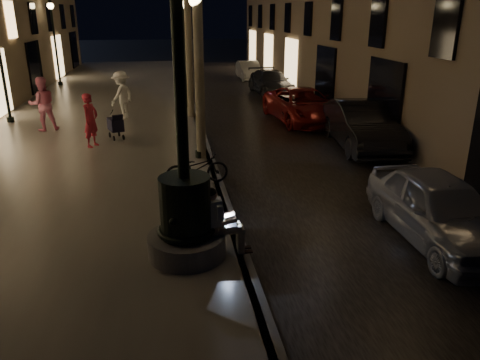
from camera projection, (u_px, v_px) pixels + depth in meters
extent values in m
plane|color=black|center=(195.00, 115.00, 20.78)|extent=(120.00, 120.00, 0.00)
cube|color=black|center=(261.00, 113.00, 21.22)|extent=(6.00, 45.00, 0.02)
cube|color=slate|center=(102.00, 116.00, 20.15)|extent=(8.00, 45.00, 0.20)
cube|color=#59595B|center=(195.00, 113.00, 20.75)|extent=(0.25, 45.00, 0.20)
cylinder|color=#59595B|center=(187.00, 245.00, 8.43)|extent=(1.40, 1.40, 0.40)
cylinder|color=black|center=(185.00, 207.00, 8.17)|extent=(0.90, 0.90, 1.10)
torus|color=black|center=(186.00, 230.00, 8.32)|extent=(1.04, 1.04, 0.10)
torus|color=black|center=(184.00, 185.00, 8.03)|extent=(0.89, 0.89, 0.09)
cylinder|color=black|center=(180.00, 82.00, 7.44)|extent=(0.20, 0.20, 3.20)
cube|color=tan|center=(217.00, 229.00, 8.41)|extent=(0.33, 0.22, 0.17)
cube|color=silver|center=(214.00, 213.00, 8.30)|extent=(0.42, 0.24, 0.53)
sphere|color=tan|center=(212.00, 195.00, 8.17)|extent=(0.19, 0.19, 0.19)
sphere|color=black|center=(211.00, 193.00, 8.16)|extent=(0.19, 0.19, 0.19)
cube|color=tan|center=(230.00, 230.00, 8.37)|extent=(0.43, 0.12, 0.13)
cube|color=tan|center=(229.00, 226.00, 8.52)|extent=(0.43, 0.12, 0.13)
cube|color=tan|center=(241.00, 241.00, 8.48)|extent=(0.12, 0.11, 0.48)
cube|color=tan|center=(240.00, 237.00, 8.63)|extent=(0.12, 0.11, 0.48)
cube|color=black|center=(246.00, 252.00, 8.57)|extent=(0.24, 0.09, 0.03)
cube|color=black|center=(244.00, 247.00, 8.72)|extent=(0.24, 0.09, 0.03)
cube|color=black|center=(230.00, 224.00, 8.42)|extent=(0.22, 0.31, 0.02)
cube|color=black|center=(222.00, 219.00, 8.36)|extent=(0.08, 0.31, 0.20)
cube|color=#B2CBFF|center=(223.00, 219.00, 8.37)|extent=(0.06, 0.28, 0.17)
cylinder|color=#6B604C|center=(199.00, 73.00, 13.32)|extent=(0.28, 0.28, 5.00)
cylinder|color=#6B604C|center=(189.00, 54.00, 18.89)|extent=(0.28, 0.28, 5.10)
cylinder|color=#6B604C|center=(181.00, 46.00, 24.48)|extent=(0.28, 0.28, 4.90)
cylinder|color=#6B604C|center=(178.00, 37.00, 30.01)|extent=(0.28, 0.28, 5.20)
cylinder|color=black|center=(200.00, 154.00, 14.13)|extent=(0.28, 0.28, 0.20)
cylinder|color=black|center=(198.00, 84.00, 13.42)|extent=(0.12, 0.12, 4.40)
sphere|color=#FFD88C|center=(195.00, 0.00, 12.65)|extent=(0.36, 0.36, 0.36)
cylinder|color=black|center=(186.00, 105.00, 21.56)|extent=(0.28, 0.28, 0.20)
cylinder|color=black|center=(185.00, 58.00, 20.85)|extent=(0.12, 0.12, 4.40)
sphere|color=#FFD88C|center=(182.00, 4.00, 20.08)|extent=(0.36, 0.36, 0.36)
cylinder|color=black|center=(180.00, 81.00, 28.99)|extent=(0.28, 0.28, 0.20)
cylinder|color=black|center=(178.00, 46.00, 28.27)|extent=(0.12, 0.12, 4.40)
sphere|color=#FFD88C|center=(177.00, 6.00, 27.51)|extent=(0.36, 0.36, 0.36)
cone|color=black|center=(176.00, 1.00, 27.42)|extent=(0.30, 0.30, 0.22)
cylinder|color=black|center=(176.00, 66.00, 36.42)|extent=(0.28, 0.28, 0.20)
cylinder|color=black|center=(175.00, 38.00, 35.70)|extent=(0.12, 0.12, 4.40)
sphere|color=#FFD88C|center=(173.00, 7.00, 34.94)|extent=(0.36, 0.36, 0.36)
cone|color=black|center=(173.00, 3.00, 34.85)|extent=(0.30, 0.30, 0.22)
cylinder|color=black|center=(11.00, 119.00, 18.65)|extent=(0.28, 0.28, 0.20)
cylinder|color=black|center=(1.00, 66.00, 17.94)|extent=(0.12, 0.12, 4.40)
cylinder|color=black|center=(60.00, 83.00, 27.94)|extent=(0.28, 0.28, 0.20)
cylinder|color=black|center=(56.00, 47.00, 27.22)|extent=(0.12, 0.12, 4.40)
sphere|color=#FFD88C|center=(50.00, 6.00, 26.46)|extent=(0.36, 0.36, 0.36)
cone|color=black|center=(50.00, 1.00, 26.37)|extent=(0.30, 0.30, 0.22)
cube|color=black|center=(116.00, 124.00, 16.05)|extent=(0.62, 0.78, 0.41)
cube|color=black|center=(117.00, 118.00, 15.69)|extent=(0.40, 0.27, 0.27)
cylinder|color=black|center=(114.00, 138.00, 15.89)|extent=(0.10, 0.18, 0.18)
cylinder|color=black|center=(124.00, 137.00, 16.04)|extent=(0.10, 0.18, 0.18)
cylinder|color=black|center=(110.00, 135.00, 16.33)|extent=(0.10, 0.18, 0.18)
cylinder|color=black|center=(119.00, 134.00, 16.49)|extent=(0.10, 0.18, 0.18)
cylinder|color=black|center=(112.00, 112.00, 16.22)|extent=(0.17, 0.39, 0.25)
imported|color=#95979C|center=(439.00, 209.00, 9.24)|extent=(1.65, 4.03, 1.37)
imported|color=black|center=(362.00, 125.00, 15.62)|extent=(2.08, 4.83, 1.54)
imported|color=maroon|center=(303.00, 106.00, 19.34)|extent=(2.65, 5.10, 1.37)
imported|color=#292A2E|center=(271.00, 82.00, 25.94)|extent=(2.05, 4.53, 1.29)
imported|color=#A4A49F|center=(249.00, 70.00, 31.45)|extent=(1.30, 3.70, 1.22)
imported|color=#BF2639|center=(91.00, 120.00, 15.01)|extent=(0.66, 0.75, 1.73)
imported|color=pink|center=(42.00, 104.00, 17.03)|extent=(1.15, 1.03, 1.96)
imported|color=white|center=(122.00, 95.00, 18.98)|extent=(1.26, 1.42, 1.91)
imported|color=black|center=(197.00, 168.00, 11.86)|extent=(1.66, 0.74, 0.85)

